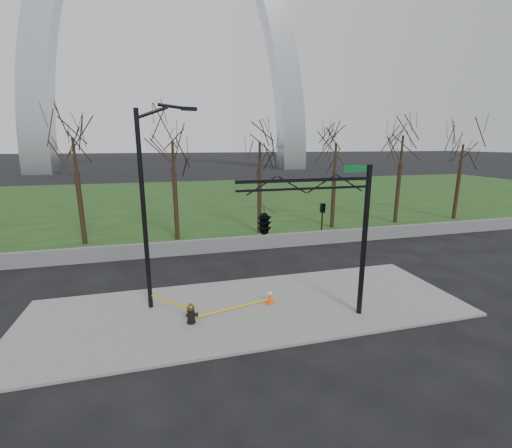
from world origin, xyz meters
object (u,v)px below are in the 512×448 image
object	(u,v)px
fire_hydrant	(191,314)
traffic_cone	(270,296)
street_light	(149,197)
traffic_signal_mast	(285,219)

from	to	relation	value
fire_hydrant	traffic_cone	distance (m)	3.45
fire_hydrant	street_light	size ratio (longest dim) A/B	0.10
fire_hydrant	traffic_cone	xyz separation A→B (m)	(3.35, 0.81, -0.05)
traffic_cone	street_light	world-z (taller)	street_light
street_light	fire_hydrant	bearing A→B (deg)	-67.34
traffic_cone	traffic_signal_mast	bearing A→B (deg)	-90.93
street_light	traffic_signal_mast	distance (m)	5.43
traffic_cone	traffic_signal_mast	world-z (taller)	traffic_signal_mast
traffic_cone	traffic_signal_mast	distance (m)	4.12
street_light	traffic_signal_mast	bearing A→B (deg)	-44.14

